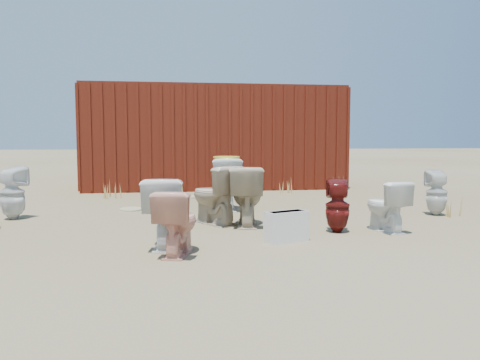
{
  "coord_description": "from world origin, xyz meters",
  "views": [
    {
      "loc": [
        -0.99,
        -6.36,
        1.16
      ],
      "look_at": [
        0.0,
        0.6,
        0.55
      ],
      "focal_mm": 35.0,
      "sensor_mm": 36.0,
      "label": 1
    }
  ],
  "objects": [
    {
      "name": "ground",
      "position": [
        0.0,
        0.0,
        0.0
      ],
      "size": [
        100.0,
        100.0,
        0.0
      ],
      "primitive_type": "plane",
      "color": "brown",
      "rests_on": "ground"
    },
    {
      "name": "shipping_container",
      "position": [
        0.0,
        5.2,
        1.2
      ],
      "size": [
        6.0,
        2.4,
        2.4
      ],
      "primitive_type": "cube",
      "color": "#44150B",
      "rests_on": "ground"
    },
    {
      "name": "toilet_front_pink",
      "position": [
        -0.96,
        -1.67,
        0.33
      ],
      "size": [
        0.53,
        0.72,
        0.66
      ],
      "primitive_type": "imported",
      "rotation": [
        0.0,
        0.0,
        2.87
      ],
      "color": "#ECA088",
      "rests_on": "ground"
    },
    {
      "name": "toilet_front_c",
      "position": [
        -1.08,
        -1.31,
        0.38
      ],
      "size": [
        0.5,
        0.78,
        0.76
      ],
      "primitive_type": "imported",
      "rotation": [
        0.0,
        0.0,
        3.03
      ],
      "color": "white",
      "rests_on": "ground"
    },
    {
      "name": "toilet_front_maroon",
      "position": [
        1.03,
        -0.8,
        0.33
      ],
      "size": [
        0.37,
        0.37,
        0.66
      ],
      "primitive_type": "imported",
      "rotation": [
        0.0,
        0.0,
        2.87
      ],
      "color": "#5F1310",
      "rests_on": "ground"
    },
    {
      "name": "toilet_front_e",
      "position": [
        1.66,
        -0.82,
        0.32
      ],
      "size": [
        0.48,
        0.69,
        0.65
      ],
      "primitive_type": "imported",
      "rotation": [
        0.0,
        0.0,
        3.34
      ],
      "color": "white",
      "rests_on": "ground"
    },
    {
      "name": "toilet_back_a",
      "position": [
        -3.32,
        0.78,
        0.38
      ],
      "size": [
        0.47,
        0.47,
        0.77
      ],
      "primitive_type": "imported",
      "rotation": [
        0.0,
        0.0,
        2.66
      ],
      "color": "white",
      "rests_on": "ground"
    },
    {
      "name": "toilet_back_beige_left",
      "position": [
        -0.44,
        -0.02,
        0.4
      ],
      "size": [
        0.8,
        0.91,
        0.81
      ],
      "primitive_type": "imported",
      "rotation": [
        0.0,
        0.0,
        3.7
      ],
      "color": "tan",
      "rests_on": "ground"
    },
    {
      "name": "toilet_back_beige_right",
      "position": [
        -0.02,
        -0.18,
        0.4
      ],
      "size": [
        0.56,
        0.85,
        0.8
      ],
      "primitive_type": "imported",
      "rotation": [
        0.0,
        0.0,
        2.99
      ],
      "color": "#C9B493",
      "rests_on": "ground"
    },
    {
      "name": "toilet_back_yellowlid",
      "position": [
        -0.13,
        1.29,
        0.43
      ],
      "size": [
        0.53,
        0.87,
        0.86
      ],
      "primitive_type": "imported",
      "rotation": [
        0.0,
        0.0,
        3.08
      ],
      "color": "white",
      "rests_on": "ground"
    },
    {
      "name": "toilet_back_e",
      "position": [
        3.0,
        0.26,
        0.35
      ],
      "size": [
        0.36,
        0.37,
        0.69
      ],
      "primitive_type": "imported",
      "rotation": [
        0.0,
        0.0,
        2.97
      ],
      "color": "silver",
      "rests_on": "ground"
    },
    {
      "name": "yellow_lid",
      "position": [
        -0.13,
        1.29,
        0.87
      ],
      "size": [
        0.43,
        0.54,
        0.02
      ],
      "primitive_type": "ellipsoid",
      "color": "yellow",
      "rests_on": "toilet_back_yellowlid"
    },
    {
      "name": "loose_tank",
      "position": [
        0.27,
        -1.25,
        0.17
      ],
      "size": [
        0.54,
        0.37,
        0.35
      ],
      "primitive_type": "cube",
      "rotation": [
        0.0,
        0.0,
        0.38
      ],
      "color": "silver",
      "rests_on": "ground"
    },
    {
      "name": "loose_lid_near",
      "position": [
        -0.71,
        3.03,
        0.01
      ],
      "size": [
        0.45,
        0.54,
        0.02
      ],
      "primitive_type": "ellipsoid",
      "rotation": [
        0.0,
        0.0,
        0.14
      ],
      "color": "tan",
      "rests_on": "ground"
    },
    {
      "name": "loose_lid_far",
      "position": [
        -1.7,
        1.46,
        0.01
      ],
      "size": [
        0.45,
        0.53,
        0.02
      ],
      "primitive_type": "ellipsoid",
      "rotation": [
        0.0,
        0.0,
        0.2
      ],
      "color": "#BBB188",
      "rests_on": "ground"
    },
    {
      "name": "weed_clump_a",
      "position": [
        -2.2,
        3.13,
        0.16
      ],
      "size": [
        0.36,
        0.36,
        0.32
      ],
      "primitive_type": "cone",
      "color": "#AF8D46",
      "rests_on": "ground"
    },
    {
      "name": "weed_clump_b",
      "position": [
        0.42,
        2.3,
        0.12
      ],
      "size": [
        0.32,
        0.32,
        0.24
      ],
      "primitive_type": "cone",
      "color": "#AF8D46",
      "rests_on": "ground"
    },
    {
      "name": "weed_clump_c",
      "position": [
        2.45,
        3.08,
        0.18
      ],
      "size": [
        0.36,
        0.36,
        0.36
      ],
      "primitive_type": "cone",
      "color": "#AF8D46",
      "rests_on": "ground"
    },
    {
      "name": "weed_clump_d",
      "position": [
        -0.91,
        3.5,
        0.12
      ],
      "size": [
        0.3,
        0.3,
        0.24
      ],
      "primitive_type": "cone",
      "color": "#AF8D46",
      "rests_on": "ground"
    },
    {
      "name": "weed_clump_e",
      "position": [
        1.38,
        3.42,
        0.16
      ],
      "size": [
        0.34,
        0.34,
        0.32
      ],
      "primitive_type": "cone",
      "color": "#AF8D46",
      "rests_on": "ground"
    },
    {
      "name": "weed_clump_f",
      "position": [
        3.2,
        0.12,
        0.14
      ],
      "size": [
        0.28,
        0.28,
        0.27
      ],
      "primitive_type": "cone",
      "color": "#AF8D46",
      "rests_on": "ground"
    }
  ]
}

